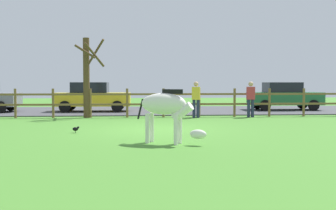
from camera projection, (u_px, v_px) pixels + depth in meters
ground_plane at (154, 129)px, 14.23m from camera, size 60.00×60.00×0.00m
parking_asphalt at (147, 111)px, 23.49m from camera, size 28.00×7.40×0.05m
paddock_fence at (145, 101)px, 19.15m from camera, size 21.75×0.11×1.32m
bare_tree at (87, 75)px, 18.89m from camera, size 1.30×1.67×3.61m
zebra at (167, 108)px, 10.80m from camera, size 1.78×1.12×1.41m
crow_on_grass at (76, 129)px, 13.17m from camera, size 0.21×0.10×0.20m
parked_car_green at (284, 96)px, 23.69m from camera, size 4.05×1.98×1.56m
parked_car_yellow at (92, 97)px, 22.49m from camera, size 4.04×1.96×1.56m
visitor_left_of_tree at (196, 98)px, 18.84m from camera, size 0.40×0.30×1.64m
visitor_right_of_tree at (251, 98)px, 19.12m from camera, size 0.38×0.25×1.64m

